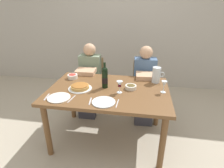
# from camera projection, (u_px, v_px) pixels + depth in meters

# --- Properties ---
(ground_plane) EXTENTS (8.00, 8.00, 0.00)m
(ground_plane) POSITION_uv_depth(u_px,v_px,m) (109.00, 137.00, 2.62)
(ground_plane) COLOR #B2A893
(back_wall) EXTENTS (8.00, 0.10, 2.80)m
(back_wall) POSITION_uv_depth(u_px,v_px,m) (125.00, 21.00, 3.84)
(back_wall) COLOR #B2ADA3
(back_wall) RESTS_ON ground
(dining_table) EXTENTS (1.50, 1.00, 0.76)m
(dining_table) POSITION_uv_depth(u_px,v_px,m) (108.00, 96.00, 2.35)
(dining_table) COLOR brown
(dining_table) RESTS_ON ground
(wine_bottle) EXTENTS (0.08, 0.08, 0.33)m
(wine_bottle) POSITION_uv_depth(u_px,v_px,m) (105.00, 77.00, 2.31)
(wine_bottle) COLOR black
(wine_bottle) RESTS_ON dining_table
(water_pitcher) EXTENTS (0.16, 0.11, 0.21)m
(water_pitcher) POSITION_uv_depth(u_px,v_px,m) (156.00, 76.00, 2.48)
(water_pitcher) COLOR silver
(water_pitcher) RESTS_ON dining_table
(baked_tart) EXTENTS (0.29, 0.29, 0.06)m
(baked_tart) POSITION_uv_depth(u_px,v_px,m) (80.00, 87.00, 2.31)
(baked_tart) COLOR silver
(baked_tart) RESTS_ON dining_table
(salad_bowl) EXTENTS (0.14, 0.14, 0.07)m
(salad_bowl) POSITION_uv_depth(u_px,v_px,m) (73.00, 76.00, 2.63)
(salad_bowl) COLOR white
(salad_bowl) RESTS_ON dining_table
(olive_bowl) EXTENTS (0.14, 0.14, 0.06)m
(olive_bowl) POSITION_uv_depth(u_px,v_px,m) (131.00, 87.00, 2.31)
(olive_bowl) COLOR silver
(olive_bowl) RESTS_ON dining_table
(wine_glass_left_diner) EXTENTS (0.07, 0.07, 0.15)m
(wine_glass_left_diner) POSITION_uv_depth(u_px,v_px,m) (120.00, 84.00, 2.18)
(wine_glass_left_diner) COLOR silver
(wine_glass_left_diner) RESTS_ON dining_table
(wine_glass_right_diner) EXTENTS (0.07, 0.07, 0.15)m
(wine_glass_right_diner) POSITION_uv_depth(u_px,v_px,m) (164.00, 84.00, 2.19)
(wine_glass_right_diner) COLOR silver
(wine_glass_right_diner) RESTS_ON dining_table
(dinner_plate_left_setting) EXTENTS (0.26, 0.26, 0.01)m
(dinner_plate_left_setting) POSITION_uv_depth(u_px,v_px,m) (104.00, 102.00, 2.00)
(dinner_plate_left_setting) COLOR silver
(dinner_plate_left_setting) RESTS_ON dining_table
(dinner_plate_right_setting) EXTENTS (0.26, 0.26, 0.01)m
(dinner_plate_right_setting) POSITION_uv_depth(u_px,v_px,m) (59.00, 98.00, 2.09)
(dinner_plate_right_setting) COLOR white
(dinner_plate_right_setting) RESTS_ON dining_table
(fork_left_setting) EXTENTS (0.03, 0.16, 0.00)m
(fork_left_setting) POSITION_uv_depth(u_px,v_px,m) (90.00, 101.00, 2.03)
(fork_left_setting) COLOR silver
(fork_left_setting) RESTS_ON dining_table
(knife_left_setting) EXTENTS (0.01, 0.18, 0.00)m
(knife_left_setting) POSITION_uv_depth(u_px,v_px,m) (117.00, 103.00, 1.98)
(knife_left_setting) COLOR silver
(knife_left_setting) RESTS_ON dining_table
(knife_right_setting) EXTENTS (0.04, 0.18, 0.00)m
(knife_right_setting) POSITION_uv_depth(u_px,v_px,m) (72.00, 99.00, 2.07)
(knife_right_setting) COLOR silver
(knife_right_setting) RESTS_ON dining_table
(spoon_right_setting) EXTENTS (0.03, 0.16, 0.00)m
(spoon_right_setting) POSITION_uv_depth(u_px,v_px,m) (47.00, 97.00, 2.12)
(spoon_right_setting) COLOR silver
(spoon_right_setting) RESTS_ON dining_table
(chair_left) EXTENTS (0.41, 0.41, 0.87)m
(chair_left) POSITION_uv_depth(u_px,v_px,m) (93.00, 79.00, 3.30)
(chair_left) COLOR #9E7A51
(chair_left) RESTS_ON ground
(diner_left) EXTENTS (0.35, 0.51, 1.16)m
(diner_left) POSITION_uv_depth(u_px,v_px,m) (89.00, 78.00, 3.04)
(diner_left) COLOR gray
(diner_left) RESTS_ON ground
(chair_right) EXTENTS (0.43, 0.43, 0.87)m
(chair_right) POSITION_uv_depth(u_px,v_px,m) (143.00, 83.00, 3.13)
(chair_right) COLOR #9E7A51
(chair_right) RESTS_ON ground
(diner_right) EXTENTS (0.35, 0.52, 1.16)m
(diner_right) POSITION_uv_depth(u_px,v_px,m) (145.00, 82.00, 2.87)
(diner_right) COLOR #4C6B93
(diner_right) RESTS_ON ground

